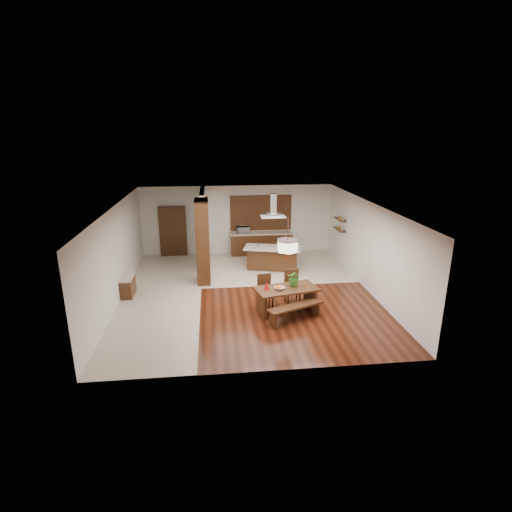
{
  "coord_description": "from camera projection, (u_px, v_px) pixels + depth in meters",
  "views": [
    {
      "loc": [
        -1.06,
        -12.08,
        5.09
      ],
      "look_at": [
        0.3,
        0.0,
        1.25
      ],
      "focal_mm": 28.0,
      "sensor_mm": 36.0,
      "label": 1
    }
  ],
  "objects": [
    {
      "name": "dining_table",
      "position": [
        286.0,
        294.0,
        11.59
      ],
      "size": [
        1.92,
        1.25,
        0.74
      ],
      "rotation": [
        0.0,
        0.0,
        0.22
      ],
      "color": "black",
      "rests_on": "ground"
    },
    {
      "name": "tile_hallway",
      "position": [
        162.0,
        296.0,
        12.8
      ],
      "size": [
        2.5,
        9.0,
        0.01
      ],
      "primitive_type": "cube",
      "color": "beige",
      "rests_on": "ground"
    },
    {
      "name": "partition_stub",
      "position": [
        204.0,
        227.0,
        15.63
      ],
      "size": [
        0.18,
        2.4,
        2.9
      ],
      "primitive_type": "cube",
      "color": "silver",
      "rests_on": "ground"
    },
    {
      "name": "dining_chair_right",
      "position": [
        293.0,
        287.0,
        12.22
      ],
      "size": [
        0.47,
        0.47,
        1.02
      ],
      "primitive_type": null,
      "rotation": [
        0.0,
        0.0,
        0.04
      ],
      "color": "black",
      "rests_on": "ground"
    },
    {
      "name": "fruit_bowl",
      "position": [
        280.0,
        288.0,
        11.41
      ],
      "size": [
        0.38,
        0.38,
        0.07
      ],
      "primitive_type": "imported",
      "rotation": [
        0.0,
        0.0,
        0.43
      ],
      "color": "#BFB4A7",
      "rests_on": "dining_table"
    },
    {
      "name": "hallway_doorway",
      "position": [
        173.0,
        231.0,
        16.66
      ],
      "size": [
        1.1,
        0.2,
        2.1
      ],
      "primitive_type": "cube",
      "color": "black",
      "rests_on": "ground"
    },
    {
      "name": "range_hood",
      "position": [
        273.0,
        205.0,
        14.58
      ],
      "size": [
        0.9,
        0.55,
        0.87
      ],
      "primitive_type": null,
      "color": "silver",
      "rests_on": "room_shell"
    },
    {
      "name": "hallway_console",
      "position": [
        128.0,
        286.0,
        12.78
      ],
      "size": [
        0.37,
        0.88,
        0.63
      ],
      "primitive_type": "cube",
      "color": "black",
      "rests_on": "ground"
    },
    {
      "name": "soffit_band",
      "position": [
        246.0,
        206.0,
        12.22
      ],
      "size": [
        8.0,
        9.0,
        0.02
      ],
      "primitive_type": "cube",
      "color": "#36170D",
      "rests_on": "room_shell"
    },
    {
      "name": "kitchen_window",
      "position": [
        261.0,
        213.0,
        16.9
      ],
      "size": [
        2.6,
        0.08,
        1.5
      ],
      "primitive_type": "cube",
      "color": "olive",
      "rests_on": "room_shell"
    },
    {
      "name": "rear_counter",
      "position": [
        261.0,
        243.0,
        17.04
      ],
      "size": [
        2.6,
        0.62,
        0.95
      ],
      "color": "black",
      "rests_on": "ground"
    },
    {
      "name": "room_shell",
      "position": [
        246.0,
        232.0,
        12.47
      ],
      "size": [
        9.0,
        9.04,
        2.92
      ],
      "color": "black",
      "rests_on": "ground"
    },
    {
      "name": "pendant_lantern",
      "position": [
        288.0,
        238.0,
        11.07
      ],
      "size": [
        0.64,
        0.64,
        1.31
      ],
      "primitive_type": null,
      "color": "beige",
      "rests_on": "room_shell"
    },
    {
      "name": "kitchen_island",
      "position": [
        272.0,
        258.0,
        15.19
      ],
      "size": [
        2.29,
        1.44,
        0.88
      ],
      "rotation": [
        0.0,
        0.0,
        -0.26
      ],
      "color": "black",
      "rests_on": "ground"
    },
    {
      "name": "napkin_cone",
      "position": [
        267.0,
        285.0,
        11.39
      ],
      "size": [
        0.16,
        0.16,
        0.24
      ],
      "primitive_type": "cone",
      "rotation": [
        0.0,
        0.0,
        0.09
      ],
      "color": "#B10C10",
      "rests_on": "dining_table"
    },
    {
      "name": "partition_pier",
      "position": [
        203.0,
        242.0,
        13.64
      ],
      "size": [
        0.45,
        1.0,
        2.9
      ],
      "primitive_type": "cube",
      "color": "black",
      "rests_on": "ground"
    },
    {
      "name": "island_cup",
      "position": [
        284.0,
        246.0,
        14.98
      ],
      "size": [
        0.15,
        0.15,
        0.1
      ],
      "primitive_type": "imported",
      "rotation": [
        0.0,
        0.0,
        -0.2
      ],
      "color": "silver",
      "rests_on": "kitchen_island"
    },
    {
      "name": "foliage_plant",
      "position": [
        294.0,
        278.0,
        11.61
      ],
      "size": [
        0.52,
        0.49,
        0.48
      ],
      "primitive_type": "imported",
      "rotation": [
        0.0,
        0.0,
        -0.3
      ],
      "color": "#306722",
      "rests_on": "dining_table"
    },
    {
      "name": "shelf_upper",
      "position": [
        340.0,
        219.0,
        15.43
      ],
      "size": [
        0.26,
        0.9,
        0.04
      ],
      "primitive_type": "cube",
      "color": "black",
      "rests_on": "room_shell"
    },
    {
      "name": "shelf_lower",
      "position": [
        339.0,
        229.0,
        15.55
      ],
      "size": [
        0.26,
        0.9,
        0.04
      ],
      "primitive_type": "cube",
      "color": "black",
      "rests_on": "room_shell"
    },
    {
      "name": "dining_chair_left",
      "position": [
        266.0,
        291.0,
        11.96
      ],
      "size": [
        0.48,
        0.48,
        0.97
      ],
      "primitive_type": null,
      "rotation": [
        0.0,
        0.0,
        0.12
      ],
      "color": "black",
      "rests_on": "ground"
    },
    {
      "name": "microwave",
      "position": [
        243.0,
        230.0,
        16.78
      ],
      "size": [
        0.58,
        0.47,
        0.28
      ],
      "primitive_type": "imported",
      "rotation": [
        0.0,
        0.0,
        0.3
      ],
      "color": "#B6B8BE",
      "rests_on": "rear_counter"
    },
    {
      "name": "gold_ornament",
      "position": [
        304.0,
        286.0,
        11.58
      ],
      "size": [
        0.07,
        0.07,
        0.09
      ],
      "primitive_type": "cylinder",
      "rotation": [
        0.0,
        0.0,
        0.11
      ],
      "color": "gold",
      "rests_on": "dining_table"
    },
    {
      "name": "dining_bench",
      "position": [
        295.0,
        313.0,
        11.1
      ],
      "size": [
        1.66,
        1.0,
        0.47
      ],
      "primitive_type": null,
      "rotation": [
        0.0,
        0.0,
        0.41
      ],
      "color": "black",
      "rests_on": "ground"
    },
    {
      "name": "tile_kitchen",
      "position": [
        273.0,
        266.0,
        15.59
      ],
      "size": [
        5.5,
        4.0,
        0.01
      ],
      "primitive_type": "cube",
      "color": "beige",
      "rests_on": "ground"
    }
  ]
}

